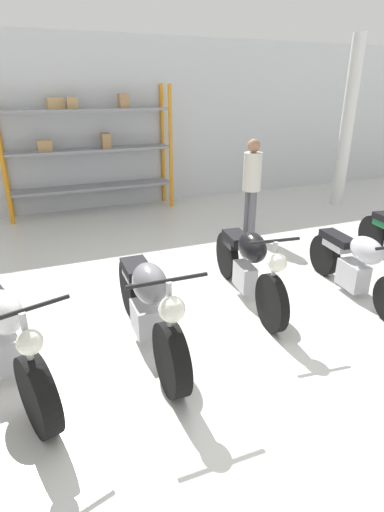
{
  "coord_description": "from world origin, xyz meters",
  "views": [
    {
      "loc": [
        -1.67,
        -3.63,
        2.53
      ],
      "look_at": [
        0.0,
        0.4,
        0.7
      ],
      "focal_mm": 28.0,
      "sensor_mm": 36.0,
      "label": 1
    }
  ],
  "objects_px": {
    "shelving_rack": "(89,145)",
    "motorcycle_silver": "(357,265)",
    "motorcycle_grey": "(148,305)",
    "motorcycle_black": "(248,264)",
    "person_browsing": "(252,180)",
    "motorcycle_white": "(6,336)"
  },
  "relations": [
    {
      "from": "motorcycle_silver",
      "to": "person_browsing",
      "type": "xyz_separation_m",
      "value": [
        -0.08,
        2.59,
        0.59
      ]
    },
    {
      "from": "motorcycle_grey",
      "to": "motorcycle_black",
      "type": "xyz_separation_m",
      "value": [
        1.45,
        0.5,
        0.01
      ]
    },
    {
      "from": "motorcycle_grey",
      "to": "person_browsing",
      "type": "distance_m",
      "value": 3.86
    },
    {
      "from": "motorcycle_grey",
      "to": "motorcycle_black",
      "type": "relative_size",
      "value": 1.03
    },
    {
      "from": "motorcycle_black",
      "to": "person_browsing",
      "type": "height_order",
      "value": "person_browsing"
    },
    {
      "from": "motorcycle_grey",
      "to": "person_browsing",
      "type": "xyz_separation_m",
      "value": [
        2.74,
        2.67,
        0.53
      ]
    },
    {
      "from": "person_browsing",
      "to": "shelving_rack",
      "type": "bearing_deg",
      "value": -46.09
    },
    {
      "from": "motorcycle_black",
      "to": "person_browsing",
      "type": "bearing_deg",
      "value": 156.22
    },
    {
      "from": "person_browsing",
      "to": "motorcycle_black",
      "type": "bearing_deg",
      "value": 61.51
    },
    {
      "from": "motorcycle_silver",
      "to": "motorcycle_black",
      "type": "bearing_deg",
      "value": -100.27
    },
    {
      "from": "shelving_rack",
      "to": "motorcycle_grey",
      "type": "height_order",
      "value": "shelving_rack"
    },
    {
      "from": "shelving_rack",
      "to": "motorcycle_black",
      "type": "bearing_deg",
      "value": -77.3
    },
    {
      "from": "motorcycle_white",
      "to": "person_browsing",
      "type": "distance_m",
      "value": 4.91
    },
    {
      "from": "shelving_rack",
      "to": "motorcycle_black",
      "type": "xyz_separation_m",
      "value": [
        1.09,
        -4.86,
        -0.93
      ]
    },
    {
      "from": "motorcycle_silver",
      "to": "person_browsing",
      "type": "bearing_deg",
      "value": -171.67
    },
    {
      "from": "shelving_rack",
      "to": "motorcycle_silver",
      "type": "relative_size",
      "value": 1.74
    },
    {
      "from": "motorcycle_black",
      "to": "motorcycle_silver",
      "type": "distance_m",
      "value": 1.44
    },
    {
      "from": "motorcycle_white",
      "to": "motorcycle_grey",
      "type": "distance_m",
      "value": 1.33
    },
    {
      "from": "shelving_rack",
      "to": "motorcycle_grey",
      "type": "xyz_separation_m",
      "value": [
        -0.35,
        -5.35,
        -0.94
      ]
    },
    {
      "from": "motorcycle_white",
      "to": "motorcycle_grey",
      "type": "height_order",
      "value": "motorcycle_grey"
    },
    {
      "from": "motorcycle_black",
      "to": "shelving_rack",
      "type": "bearing_deg",
      "value": -160.33
    },
    {
      "from": "motorcycle_grey",
      "to": "motorcycle_silver",
      "type": "relative_size",
      "value": 1.08
    }
  ]
}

